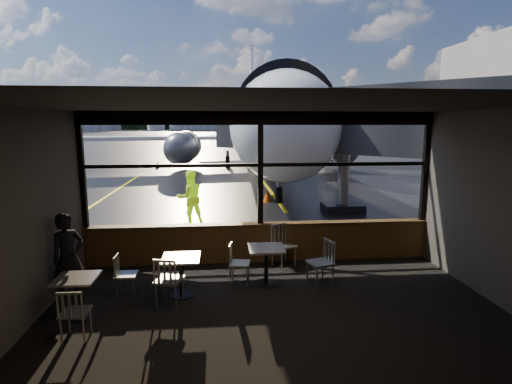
{
  "coord_description": "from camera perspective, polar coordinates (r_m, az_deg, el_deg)",
  "views": [
    {
      "loc": [
        -0.93,
        -9.03,
        3.23
      ],
      "look_at": [
        -0.01,
        1.0,
        1.5
      ],
      "focal_mm": 28.0,
      "sensor_mm": 36.0,
      "label": 1
    }
  ],
  "objects": [
    {
      "name": "cafe_table_left",
      "position": [
        7.5,
        -24.11,
        -13.65
      ],
      "size": [
        0.66,
        0.66,
        0.72
      ],
      "primitive_type": null,
      "color": "gray",
      "rests_on": "carpet_floor"
    },
    {
      "name": "fuel_tank_a",
      "position": [
        193.23,
        -14.1,
        9.41
      ],
      "size": [
        8.0,
        8.0,
        6.0
      ],
      "primitive_type": "cylinder",
      "color": "silver",
      "rests_on": "ground_plane"
    },
    {
      "name": "cafe_table_mid",
      "position": [
        7.81,
        -10.59,
        -11.81
      ],
      "size": [
        0.7,
        0.7,
        0.77
      ],
      "primitive_type": null,
      "color": "gray",
      "rests_on": "carpet_floor"
    },
    {
      "name": "cone_wing",
      "position": [
        30.31,
        -13.88,
        3.83
      ],
      "size": [
        0.36,
        0.36,
        0.5
      ],
      "primitive_type": "cone",
      "color": "orange",
      "rests_on": "ground_plane"
    },
    {
      "name": "cafe_table_near",
      "position": [
        8.21,
        1.46,
        -10.52
      ],
      "size": [
        0.71,
        0.71,
        0.78
      ],
      "primitive_type": null,
      "color": "#A9A59B",
      "rests_on": "carpet_floor"
    },
    {
      "name": "wall_back",
      "position": [
        3.5,
        11.09,
        -15.51
      ],
      "size": [
        8.0,
        0.04,
        3.5
      ],
      "primitive_type": "cube",
      "color": "#49413A",
      "rests_on": "ground"
    },
    {
      "name": "cone_nose",
      "position": [
        16.65,
        1.64,
        -0.54
      ],
      "size": [
        0.37,
        0.37,
        0.51
      ],
      "primitive_type": "cone",
      "color": "#FF4E08",
      "rests_on": "ground_plane"
    },
    {
      "name": "chair_near_w",
      "position": [
        8.21,
        -2.36,
        -10.22
      ],
      "size": [
        0.54,
        0.54,
        0.85
      ],
      "primitive_type": null,
      "rotation": [
        0.0,
        0.0,
        -1.74
      ],
      "color": "#ADA89C",
      "rests_on": "carpet_floor"
    },
    {
      "name": "chair_mid_w",
      "position": [
        8.09,
        -18.01,
        -11.23
      ],
      "size": [
        0.44,
        0.44,
        0.8
      ],
      "primitive_type": null,
      "rotation": [
        0.0,
        0.0,
        -1.58
      ],
      "color": "#ACA89B",
      "rests_on": "carpet_floor"
    },
    {
      "name": "mullion_right",
      "position": [
        10.32,
        23.05,
        3.24
      ],
      "size": [
        0.12,
        0.12,
        2.6
      ],
      "primitive_type": "cube",
      "color": "black",
      "rests_on": "ground"
    },
    {
      "name": "passenger",
      "position": [
        8.11,
        -25.25,
        -8.49
      ],
      "size": [
        0.69,
        0.71,
        1.65
      ],
      "primitive_type": "imported",
      "rotation": [
        0.0,
        0.0,
        0.85
      ],
      "color": "black",
      "rests_on": "carpet_floor"
    },
    {
      "name": "treeline",
      "position": [
        219.05,
        -5.09,
        10.46
      ],
      "size": [
        360.0,
        3.0,
        12.0
      ],
      "primitive_type": "cube",
      "color": "black",
      "rests_on": "ground_plane"
    },
    {
      "name": "mullion_left",
      "position": [
        9.58,
        -23.62,
        2.75
      ],
      "size": [
        0.12,
        0.12,
        2.6
      ],
      "primitive_type": "cube",
      "color": "black",
      "rests_on": "ground"
    },
    {
      "name": "hangar_left",
      "position": [
        201.27,
        -25.7,
        9.47
      ],
      "size": [
        45.0,
        18.0,
        11.0
      ],
      "primitive_type": null,
      "color": "silver",
      "rests_on": "ground_plane"
    },
    {
      "name": "hangar_mid",
      "position": [
        194.04,
        -5.06,
        10.26
      ],
      "size": [
        38.0,
        15.0,
        10.0
      ],
      "primitive_type": null,
      "color": "silver",
      "rests_on": "ground_plane"
    },
    {
      "name": "jet_bridge",
      "position": [
        15.25,
        12.11,
        6.1
      ],
      "size": [
        8.68,
        10.61,
        4.63
      ],
      "primitive_type": null,
      "color": "#2D2D30",
      "rests_on": "ground_plane"
    },
    {
      "name": "ceiling",
      "position": [
        6.11,
        3.6,
        12.24
      ],
      "size": [
        8.0,
        6.0,
        0.04
      ],
      "primitive_type": "cube",
      "color": "#38332D",
      "rests_on": "ground"
    },
    {
      "name": "airliner",
      "position": [
        28.85,
        0.66,
        14.71
      ],
      "size": [
        32.73,
        38.7,
        11.44
      ],
      "primitive_type": null,
      "rotation": [
        0.0,
        0.0,
        -0.04
      ],
      "color": "white",
      "rests_on": "ground_plane"
    },
    {
      "name": "chair_mid_s",
      "position": [
        7.46,
        -12.28,
        -12.24
      ],
      "size": [
        0.62,
        0.62,
        0.94
      ],
      "primitive_type": null,
      "rotation": [
        0.0,
        0.0,
        -0.25
      ],
      "color": "beige",
      "rests_on": "carpet_floor"
    },
    {
      "name": "chair_near_e",
      "position": [
        8.22,
        9.16,
        -10.03
      ],
      "size": [
        0.64,
        0.64,
        0.94
      ],
      "primitive_type": null,
      "rotation": [
        0.0,
        0.0,
        1.88
      ],
      "color": "#B2AEA1",
      "rests_on": "carpet_floor"
    },
    {
      "name": "window_header",
      "position": [
        9.08,
        0.64,
        10.5
      ],
      "size": [
        8.0,
        0.18,
        0.3
      ],
      "primitive_type": "cube",
      "color": "black",
      "rests_on": "ground"
    },
    {
      "name": "window_sill",
      "position": [
        9.5,
        0.61,
        -7.28
      ],
      "size": [
        8.0,
        0.28,
        0.9
      ],
      "primitive_type": "cube",
      "color": "#4C3117",
      "rests_on": "ground"
    },
    {
      "name": "chair_left_s",
      "position": [
        6.84,
        -24.41,
        -15.45
      ],
      "size": [
        0.46,
        0.46,
        0.84
      ],
      "primitive_type": null,
      "rotation": [
        0.0,
        0.0,
        -0.01
      ],
      "color": "beige",
      "rests_on": "carpet_floor"
    },
    {
      "name": "chair_near_n",
      "position": [
        9.17,
        4.0,
        -7.71
      ],
      "size": [
        0.71,
        0.71,
        0.97
      ],
      "primitive_type": null,
      "rotation": [
        0.0,
        0.0,
        3.62
      ],
      "color": "beige",
      "rests_on": "carpet_floor"
    },
    {
      "name": "hangar_right",
      "position": [
        196.73,
        13.01,
        10.33
      ],
      "size": [
        50.0,
        20.0,
        12.0
      ],
      "primitive_type": null,
      "color": "silver",
      "rests_on": "ground_plane"
    },
    {
      "name": "wall_left",
      "position": [
        6.93,
        -31.47,
        -4.07
      ],
      "size": [
        0.04,
        6.0,
        3.5
      ],
      "primitive_type": "cube",
      "color": "#49413A",
      "rests_on": "ground"
    },
    {
      "name": "fuel_tank_c",
      "position": [
        191.25,
        -8.08,
        9.61
      ],
      "size": [
        8.0,
        8.0,
        6.0
      ],
      "primitive_type": "cylinder",
      "color": "silver",
      "rests_on": "ground_plane"
    },
    {
      "name": "ground_crew",
      "position": [
        13.01,
        -9.42,
        -0.78
      ],
      "size": [
        1.04,
        0.94,
        1.76
      ],
      "primitive_type": "imported",
      "rotation": [
        0.0,
        0.0,
        3.52
      ],
      "color": "#BFF219",
      "rests_on": "ground_plane"
    },
    {
      "name": "fuel_tank_b",
      "position": [
        191.98,
        -11.11,
        9.52
      ],
      "size": [
        8.0,
        8.0,
        6.0
      ],
      "primitive_type": "cylinder",
      "color": "silver",
      "rests_on": "ground_plane"
    },
    {
      "name": "mullion_centre",
      "position": [
        9.14,
        0.63,
        3.27
      ],
      "size": [
        0.12,
        0.12,
        2.6
      ],
      "primitive_type": "cube",
      "color": "black",
      "rests_on": "ground"
    },
    {
      "name": "carpet_floor",
      "position": [
        6.9,
        3.27,
        -18.1
      ],
      "size": [
        8.0,
        6.0,
        0.01
      ],
      "primitive_type": "cube",
      "color": "black",
      "rests_on": "ground"
    },
    {
      "name": "window_transom",
      "position": [
        9.13,
        0.63,
        3.89
      ],
      "size": [
        8.0,
        0.1,
        0.08
      ],
      "primitive_type": "cube",
      "color": "black",
      "rests_on": "ground"
    },
    {
      "name": "ground_plane",
      "position": [
        129.08,
        -4.89,
        8.3
      ],
      "size": [
        520.0,
        520.0,
        0.0
      ],
      "primitive_type": "plane",
      "color": "black",
      "rests_on": "ground"
    }
  ]
}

